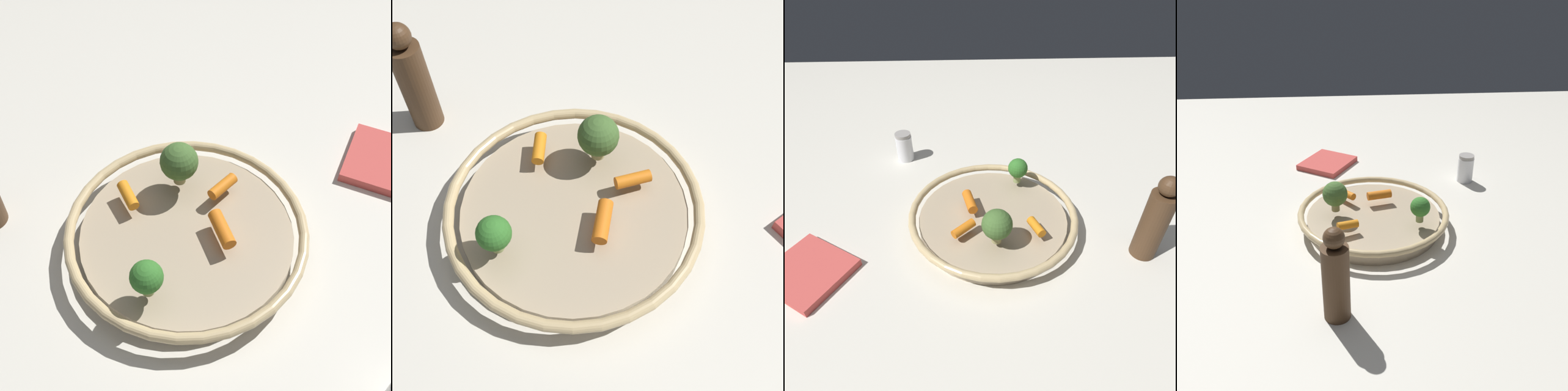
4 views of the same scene
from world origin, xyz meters
The scene contains 8 objects.
ground_plane centered at (0.00, 0.00, 0.00)m, with size 1.97×1.97×0.00m, color silver.
serving_bowl centered at (0.00, 0.00, 0.02)m, with size 0.31×0.31×0.04m.
baby_carrot_left centered at (-0.02, -0.04, 0.05)m, with size 0.02×0.02×0.05m, color orange.
baby_carrot_near_rim centered at (0.05, -0.06, 0.05)m, with size 0.02×0.02×0.04m, color orange.
baby_carrot_right centered at (0.05, 0.07, 0.05)m, with size 0.02×0.02×0.04m, color orange.
broccoli_floret_large centered at (-0.09, 0.06, 0.07)m, with size 0.04×0.04×0.05m.
broccoli_floret_mid centered at (0.08, 0.00, 0.08)m, with size 0.05×0.05×0.06m.
pepper_mill centered at (0.08, 0.26, 0.08)m, with size 0.04×0.04×0.17m.
Camera 2 is at (-0.30, -0.14, 0.55)m, focal length 46.68 mm.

